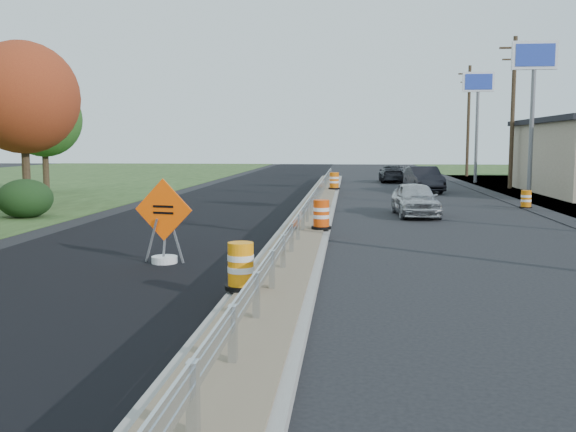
# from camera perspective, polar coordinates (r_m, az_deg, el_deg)

# --- Properties ---
(ground) EXTENTS (140.00, 140.00, 0.00)m
(ground) POSITION_cam_1_polar(r_m,az_deg,el_deg) (17.76, 0.88, -2.82)
(ground) COLOR black
(ground) RESTS_ON ground
(milled_overlay) EXTENTS (7.20, 120.00, 0.01)m
(milled_overlay) POSITION_cam_1_polar(r_m,az_deg,el_deg) (28.22, -6.43, 0.63)
(milled_overlay) COLOR black
(milled_overlay) RESTS_ON ground
(median) EXTENTS (1.60, 55.00, 0.23)m
(median) POSITION_cam_1_polar(r_m,az_deg,el_deg) (25.65, 2.30, 0.31)
(median) COLOR gray
(median) RESTS_ON ground
(guardrail) EXTENTS (0.10, 46.15, 0.72)m
(guardrail) POSITION_cam_1_polar(r_m,az_deg,el_deg) (26.59, 2.42, 1.87)
(guardrail) COLOR silver
(guardrail) RESTS_ON median
(pylon_sign_mid) EXTENTS (2.20, 0.30, 7.90)m
(pylon_sign_mid) POSITION_cam_1_polar(r_m,az_deg,el_deg) (34.87, 21.03, 12.01)
(pylon_sign_mid) COLOR slate
(pylon_sign_mid) RESTS_ON ground
(pylon_sign_north) EXTENTS (2.20, 0.30, 7.90)m
(pylon_sign_north) POSITION_cam_1_polar(r_m,az_deg,el_deg) (48.47, 16.53, 10.50)
(pylon_sign_north) COLOR slate
(pylon_sign_north) RESTS_ON ground
(utility_pole_nmid) EXTENTS (1.90, 0.26, 9.40)m
(utility_pole_nmid) POSITION_cam_1_polar(r_m,az_deg,el_deg) (42.73, 19.35, 8.91)
(utility_pole_nmid) COLOR #473523
(utility_pole_nmid) RESTS_ON ground
(utility_pole_north) EXTENTS (1.90, 0.26, 9.40)m
(utility_pole_north) POSITION_cam_1_polar(r_m,az_deg,el_deg) (57.40, 15.74, 8.33)
(utility_pole_north) COLOR #473523
(utility_pole_north) RESTS_ON ground
(hedge_north) EXTENTS (2.09, 2.09, 1.52)m
(hedge_north) POSITION_cam_1_polar(r_m,az_deg,el_deg) (26.62, -22.33, 1.46)
(hedge_north) COLOR black
(hedge_north) RESTS_ON ground
(tree_near_red) EXTENTS (4.95, 4.95, 7.35)m
(tree_near_red) POSITION_cam_1_polar(r_m,az_deg,el_deg) (31.07, -22.51, 9.69)
(tree_near_red) COLOR #473523
(tree_near_red) RESTS_ON ground
(tree_near_back) EXTENTS (4.29, 4.29, 6.37)m
(tree_near_back) POSITION_cam_1_polar(r_m,az_deg,el_deg) (39.52, -20.89, 8.02)
(tree_near_back) COLOR #473523
(tree_near_back) RESTS_ON ground
(caution_sign) EXTENTS (1.46, 0.62, 2.04)m
(caution_sign) POSITION_cam_1_polar(r_m,az_deg,el_deg) (15.62, -10.95, -2.30)
(caution_sign) COLOR white
(caution_sign) RESTS_ON ground
(barrel_median_near) EXTENTS (0.59, 0.59, 0.86)m
(barrel_median_near) POSITION_cam_1_polar(r_m,az_deg,el_deg) (11.68, -4.22, -4.54)
(barrel_median_near) COLOR black
(barrel_median_near) RESTS_ON median
(barrel_median_mid) EXTENTS (0.61, 0.61, 0.90)m
(barrel_median_mid) POSITION_cam_1_polar(r_m,az_deg,el_deg) (19.82, 2.98, 0.08)
(barrel_median_mid) COLOR black
(barrel_median_mid) RESTS_ON median
(barrel_median_far) EXTENTS (0.66, 0.66, 0.97)m
(barrel_median_far) POSITION_cam_1_polar(r_m,az_deg,el_deg) (36.97, 4.13, 3.11)
(barrel_median_far) COLOR black
(barrel_median_far) RESTS_ON median
(barrel_shoulder_near) EXTENTS (0.55, 0.55, 0.80)m
(barrel_shoulder_near) POSITION_cam_1_polar(r_m,az_deg,el_deg) (30.21, 20.40, 1.37)
(barrel_shoulder_near) COLOR black
(barrel_shoulder_near) RESTS_ON ground
(barrel_shoulder_far) EXTENTS (0.66, 0.66, 0.96)m
(barrel_shoulder_far) POSITION_cam_1_polar(r_m,az_deg,el_deg) (49.36, 12.59, 3.55)
(barrel_shoulder_far) COLOR black
(barrel_shoulder_far) RESTS_ON ground
(car_silver) EXTENTS (1.82, 4.02, 1.34)m
(car_silver) POSITION_cam_1_polar(r_m,az_deg,el_deg) (25.86, 11.24, 1.49)
(car_silver) COLOR #AEAFB3
(car_silver) RESTS_ON ground
(car_dark_mid) EXTENTS (2.08, 4.71, 1.50)m
(car_dark_mid) POSITION_cam_1_polar(r_m,az_deg,el_deg) (38.69, 11.97, 3.22)
(car_dark_mid) COLOR black
(car_dark_mid) RESTS_ON ground
(car_dark_far) EXTENTS (1.76, 4.33, 1.26)m
(car_dark_far) POSITION_cam_1_polar(r_m,az_deg,el_deg) (47.92, 9.20, 3.74)
(car_dark_far) COLOR black
(car_dark_far) RESTS_ON ground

